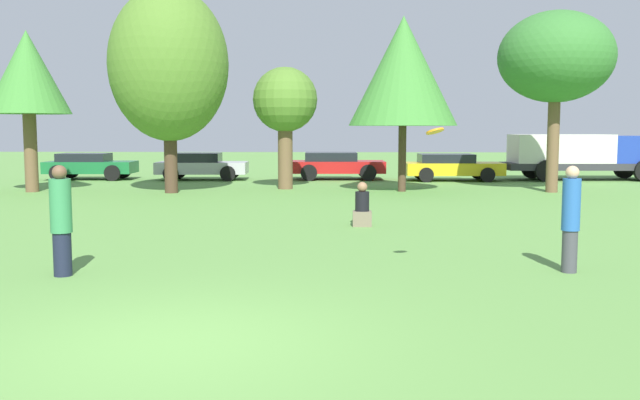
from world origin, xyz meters
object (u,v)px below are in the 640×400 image
tree_1 (169,65)px  tree_0 (28,74)px  tree_2 (285,102)px  parked_car_red (336,165)px  frisbee (435,131)px  parked_car_green (89,165)px  delivery_truck_blue (582,153)px  parked_car_yellow (451,166)px  tree_3 (403,71)px  tree_4 (556,58)px  person_thrower (61,220)px  bystander_sitting (362,208)px  parked_car_silver (201,165)px  person_catcher (571,218)px

tree_1 → tree_0: bearing=177.0°
tree_0 → tree_2: bearing=9.5°
tree_2 → parked_car_red: bearing=69.4°
frisbee → parked_car_green: 23.89m
delivery_truck_blue → tree_2: bearing=-160.6°
tree_0 → parked_car_yellow: (15.86, 5.87, -3.56)m
parked_car_green → tree_3: bearing=-24.4°
tree_4 → frisbee: bearing=-112.6°
tree_4 → parked_car_red: 10.61m
person_thrower → bystander_sitting: 7.44m
parked_car_green → parked_car_red: bearing=-0.1°
tree_2 → frisbee: bearing=-77.2°
tree_0 → tree_3: size_ratio=0.92×
parked_car_yellow → tree_0: bearing=-161.8°
tree_3 → parked_car_red: bearing=112.5°
tree_2 → parked_car_green: size_ratio=1.17×
tree_1 → delivery_truck_blue: tree_1 is taller
bystander_sitting → delivery_truck_blue: (10.07, 15.03, 0.76)m
tree_4 → delivery_truck_blue: 7.67m
parked_car_silver → parked_car_yellow: bearing=-2.8°
person_catcher → parked_car_red: (-3.89, 20.14, -0.20)m
tree_0 → tree_1: 5.12m
tree_4 → parked_car_red: bearing=142.2°
delivery_truck_blue → person_catcher: bearing=-111.1°
bystander_sitting → tree_1: tree_1 is taller
tree_2 → parked_car_green: tree_2 is taller
bystander_sitting → tree_2: 10.73m
tree_0 → tree_3: bearing=2.5°
person_catcher → parked_car_yellow: person_catcher is taller
frisbee → parked_car_silver: 21.61m
tree_4 → person_thrower: bearing=-128.7°
person_catcher → frisbee: bearing=7.9°
tree_0 → parked_car_yellow: tree_0 is taller
tree_3 → delivery_truck_blue: bearing=35.3°
tree_4 → parked_car_red: (-7.75, 6.01, -4.06)m
person_catcher → tree_3: size_ratio=0.27×
tree_4 → tree_3: bearing=178.6°
tree_0 → tree_1: size_ratio=0.80×
person_thrower → person_catcher: person_thrower is taller
parked_car_green → tree_1: bearing=-52.6°
parked_car_green → parked_car_silver: bearing=-2.8°
tree_0 → bystander_sitting: bearing=-36.3°
person_thrower → person_catcher: size_ratio=1.01×
tree_0 → parked_car_green: (-0.11, 6.05, -3.55)m
tree_1 → parked_car_silver: size_ratio=1.78×
parked_car_green → parked_car_silver: (4.99, -0.06, 0.01)m
tree_2 → parked_car_silver: tree_2 is taller
tree_3 → parked_car_green: tree_3 is taller
bystander_sitting → delivery_truck_blue: size_ratio=0.15×
parked_car_silver → delivery_truck_blue: delivery_truck_blue is taller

